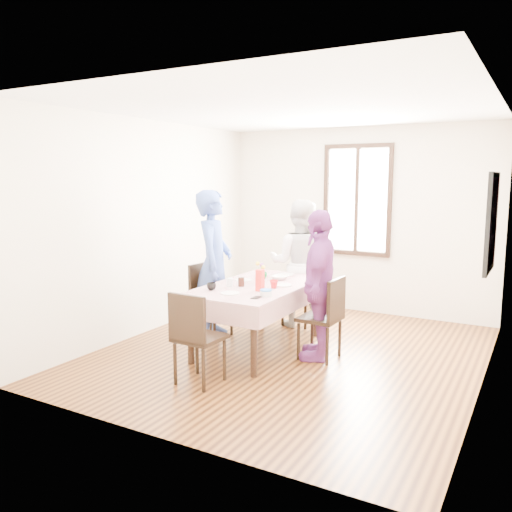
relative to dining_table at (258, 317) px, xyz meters
name	(u,v)px	position (x,y,z in m)	size (l,w,h in m)	color
ground	(290,353)	(0.40, 0.03, -0.38)	(4.50, 4.50, 0.00)	black
back_wall	(357,221)	(0.40, 2.28, 0.98)	(4.00, 4.00, 0.00)	beige
right_wall	(490,247)	(2.40, 0.03, 0.98)	(4.50, 4.50, 0.00)	beige
window_frame	(357,200)	(0.40, 2.26, 1.27)	(1.02, 0.06, 1.62)	black
window_pane	(357,200)	(0.40, 2.27, 1.27)	(0.90, 0.02, 1.50)	white
art_poster	(492,223)	(2.38, 0.33, 1.18)	(0.04, 0.76, 0.96)	red
dining_table	(258,317)	(0.00, 0.00, 0.00)	(0.89, 1.69, 0.75)	black
tablecloth	(258,285)	(0.00, 0.00, 0.38)	(1.01, 1.81, 0.01)	#5C0A14
chair_left	(212,300)	(-0.74, 0.16, 0.08)	(0.42, 0.42, 0.91)	black
chair_right	(320,318)	(0.74, 0.05, 0.08)	(0.42, 0.42, 0.91)	black
chair_far	(300,292)	(0.00, 1.16, 0.08)	(0.42, 0.42, 0.91)	black
chair_near	(200,337)	(0.00, -1.16, 0.08)	(0.42, 0.42, 0.91)	black
person_left	(213,264)	(-0.72, 0.16, 0.54)	(0.67, 0.44, 1.83)	#384F97
person_far	(299,263)	(0.00, 1.14, 0.47)	(0.82, 0.64, 1.69)	silver
person_right	(319,285)	(0.72, 0.05, 0.45)	(0.96, 0.40, 1.64)	#783179
mug_black	(211,286)	(-0.30, -0.51, 0.43)	(0.10, 0.10, 0.08)	black
mug_flag	(274,284)	(0.25, -0.09, 0.43)	(0.10, 0.10, 0.09)	red
mug_green	(263,275)	(-0.13, 0.37, 0.43)	(0.10, 0.10, 0.08)	#0C7226
serving_bowl	(280,278)	(0.08, 0.39, 0.41)	(0.20, 0.20, 0.05)	white
juice_carton	(260,280)	(0.18, -0.29, 0.50)	(0.07, 0.07, 0.23)	red
butter_tub	(266,293)	(0.36, -0.48, 0.42)	(0.12, 0.12, 0.06)	white
jam_jar	(241,282)	(-0.12, -0.18, 0.44)	(0.07, 0.07, 0.10)	black
drinking_glass	(230,282)	(-0.23, -0.25, 0.43)	(0.07, 0.07, 0.10)	silver
smartphone	(256,297)	(0.31, -0.59, 0.39)	(0.07, 0.14, 0.01)	black
flower_vase	(261,278)	(0.01, 0.05, 0.46)	(0.07, 0.07, 0.14)	silver
plate_left	(243,280)	(-0.27, 0.12, 0.39)	(0.20, 0.20, 0.01)	white
plate_right	(283,285)	(0.28, 0.08, 0.39)	(0.20, 0.20, 0.01)	white
plate_far	(285,275)	(0.01, 0.68, 0.39)	(0.20, 0.20, 0.01)	white
plate_near	(230,293)	(-0.03, -0.57, 0.39)	(0.20, 0.20, 0.01)	white
butter_lid	(266,290)	(0.36, -0.48, 0.45)	(0.12, 0.12, 0.01)	blue
flower_bunch	(261,268)	(0.01, 0.05, 0.57)	(0.09, 0.09, 0.10)	yellow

